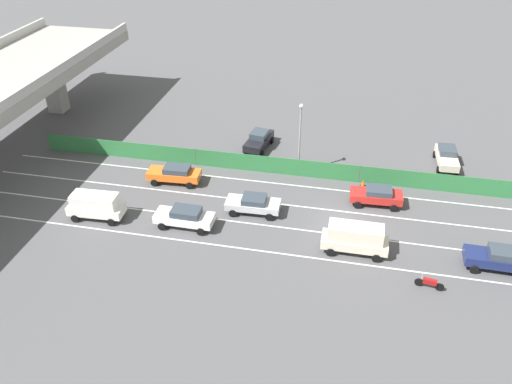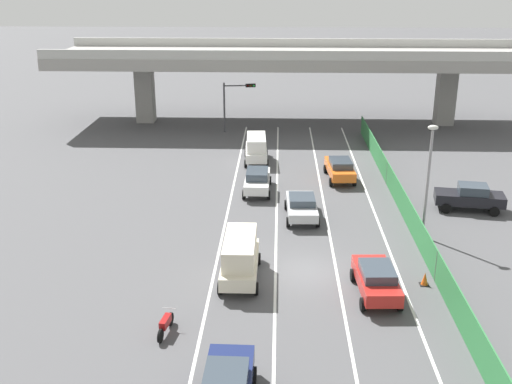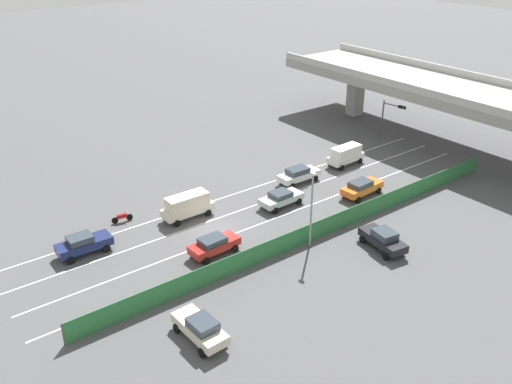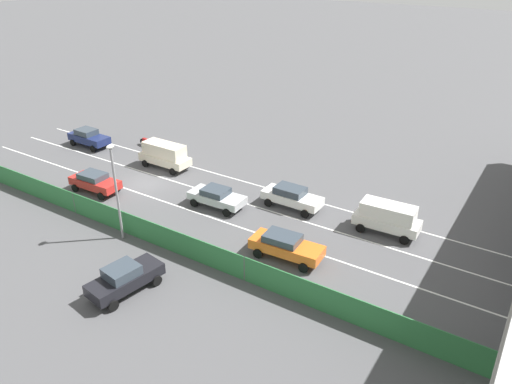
{
  "view_description": "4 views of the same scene",
  "coord_description": "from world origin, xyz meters",
  "px_view_note": "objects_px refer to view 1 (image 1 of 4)",
  "views": [
    {
      "loc": [
        -34.28,
        0.02,
        24.54
      ],
      "look_at": [
        1.24,
        7.52,
        1.18
      ],
      "focal_mm": 36.48,
      "sensor_mm": 36.0,
      "label": 1
    },
    {
      "loc": [
        -1.53,
        -28.87,
        14.85
      ],
      "look_at": [
        -2.89,
        6.8,
        1.97
      ],
      "focal_mm": 42.96,
      "sensor_mm": 36.0,
      "label": 2
    },
    {
      "loc": [
        35.76,
        -22.66,
        24.47
      ],
      "look_at": [
        -0.01,
        4.47,
        2.37
      ],
      "focal_mm": 38.37,
      "sensor_mm": 36.0,
      "label": 3
    },
    {
      "loc": [
        26.09,
        27.93,
        17.89
      ],
      "look_at": [
        -2.08,
        9.72,
        0.97
      ],
      "focal_mm": 34.35,
      "sensor_mm": 36.0,
      "label": 4
    }
  ],
  "objects_px": {
    "traffic_cone": "(363,183)",
    "street_lamp": "(300,132)",
    "car_sedan_navy": "(498,258)",
    "car_sedan_red": "(377,195)",
    "parked_sedan_cream": "(447,156)",
    "parked_sedan_dark": "(259,140)",
    "car_sedan_silver": "(253,204)",
    "car_van_cream": "(355,237)",
    "car_sedan_white": "(185,217)",
    "car_van_white": "(96,205)",
    "car_taxi_orange": "(175,173)",
    "motorcycle": "(430,283)"
  },
  "relations": [
    {
      "from": "car_sedan_navy",
      "to": "car_taxi_orange",
      "type": "distance_m",
      "value": 26.9
    },
    {
      "from": "car_taxi_orange",
      "to": "traffic_cone",
      "type": "relative_size",
      "value": 7.01
    },
    {
      "from": "parked_sedan_cream",
      "to": "parked_sedan_dark",
      "type": "bearing_deg",
      "value": 90.91
    },
    {
      "from": "car_sedan_red",
      "to": "parked_sedan_dark",
      "type": "bearing_deg",
      "value": 56.09
    },
    {
      "from": "car_sedan_navy",
      "to": "parked_sedan_dark",
      "type": "height_order",
      "value": "parked_sedan_dark"
    },
    {
      "from": "car_sedan_red",
      "to": "car_sedan_navy",
      "type": "bearing_deg",
      "value": -127.6
    },
    {
      "from": "car_van_white",
      "to": "parked_sedan_dark",
      "type": "height_order",
      "value": "car_van_white"
    },
    {
      "from": "motorcycle",
      "to": "parked_sedan_dark",
      "type": "distance_m",
      "value": 23.22
    },
    {
      "from": "car_van_cream",
      "to": "parked_sedan_cream",
      "type": "height_order",
      "value": "car_van_cream"
    },
    {
      "from": "parked_sedan_cream",
      "to": "parked_sedan_dark",
      "type": "height_order",
      "value": "parked_sedan_dark"
    },
    {
      "from": "car_sedan_red",
      "to": "car_van_cream",
      "type": "xyz_separation_m",
      "value": [
        -6.68,
        1.48,
        0.38
      ]
    },
    {
      "from": "traffic_cone",
      "to": "street_lamp",
      "type": "bearing_deg",
      "value": 78.77
    },
    {
      "from": "motorcycle",
      "to": "car_van_white",
      "type": "bearing_deg",
      "value": 83.39
    },
    {
      "from": "car_sedan_navy",
      "to": "car_van_white",
      "type": "relative_size",
      "value": 0.98
    },
    {
      "from": "car_sedan_silver",
      "to": "traffic_cone",
      "type": "bearing_deg",
      "value": -55.75
    },
    {
      "from": "car_van_cream",
      "to": "car_van_white",
      "type": "bearing_deg",
      "value": 89.85
    },
    {
      "from": "car_sedan_silver",
      "to": "car_van_cream",
      "type": "height_order",
      "value": "car_van_cream"
    },
    {
      "from": "car_sedan_navy",
      "to": "car_sedan_red",
      "type": "bearing_deg",
      "value": 52.4
    },
    {
      "from": "parked_sedan_cream",
      "to": "street_lamp",
      "type": "distance_m",
      "value": 14.5
    },
    {
      "from": "motorcycle",
      "to": "car_taxi_orange",
      "type": "bearing_deg",
      "value": 66.13
    },
    {
      "from": "parked_sedan_cream",
      "to": "motorcycle",
      "type": "bearing_deg",
      "value": 171.47
    },
    {
      "from": "parked_sedan_cream",
      "to": "parked_sedan_dark",
      "type": "xyz_separation_m",
      "value": [
        -0.28,
        18.0,
        0.01
      ]
    },
    {
      "from": "car_van_cream",
      "to": "street_lamp",
      "type": "height_order",
      "value": "street_lamp"
    },
    {
      "from": "car_sedan_red",
      "to": "car_taxi_orange",
      "type": "distance_m",
      "value": 17.65
    },
    {
      "from": "motorcycle",
      "to": "street_lamp",
      "type": "xyz_separation_m",
      "value": [
        13.41,
        10.82,
        3.7
      ]
    },
    {
      "from": "car_sedan_silver",
      "to": "car_sedan_white",
      "type": "distance_m",
      "value": 5.69
    },
    {
      "from": "parked_sedan_cream",
      "to": "traffic_cone",
      "type": "bearing_deg",
      "value": 126.14
    },
    {
      "from": "car_taxi_orange",
      "to": "car_van_cream",
      "type": "height_order",
      "value": "car_van_cream"
    },
    {
      "from": "parked_sedan_cream",
      "to": "traffic_cone",
      "type": "distance_m",
      "value": 9.31
    },
    {
      "from": "car_sedan_silver",
      "to": "car_sedan_red",
      "type": "bearing_deg",
      "value": -71.51
    },
    {
      "from": "car_van_cream",
      "to": "traffic_cone",
      "type": "xyz_separation_m",
      "value": [
        9.31,
        -0.34,
        -0.96
      ]
    },
    {
      "from": "car_sedan_silver",
      "to": "motorcycle",
      "type": "bearing_deg",
      "value": -115.04
    },
    {
      "from": "car_sedan_navy",
      "to": "car_van_cream",
      "type": "distance_m",
      "value": 9.97
    },
    {
      "from": "parked_sedan_cream",
      "to": "car_sedan_white",
      "type": "bearing_deg",
      "value": 124.38
    },
    {
      "from": "car_sedan_navy",
      "to": "car_sedan_silver",
      "type": "height_order",
      "value": "car_sedan_navy"
    },
    {
      "from": "car_sedan_white",
      "to": "parked_sedan_dark",
      "type": "relative_size",
      "value": 1.01
    },
    {
      "from": "car_taxi_orange",
      "to": "car_van_white",
      "type": "bearing_deg",
      "value": 146.27
    },
    {
      "from": "car_sedan_navy",
      "to": "traffic_cone",
      "type": "bearing_deg",
      "value": 46.42
    },
    {
      "from": "car_van_white",
      "to": "parked_sedan_dark",
      "type": "xyz_separation_m",
      "value": [
        14.45,
        -10.34,
        -0.29
      ]
    },
    {
      "from": "parked_sedan_dark",
      "to": "car_van_white",
      "type": "bearing_deg",
      "value": 144.41
    },
    {
      "from": "car_sedan_navy",
      "to": "car_sedan_red",
      "type": "height_order",
      "value": "car_sedan_navy"
    },
    {
      "from": "car_taxi_orange",
      "to": "car_sedan_white",
      "type": "bearing_deg",
      "value": -153.98
    },
    {
      "from": "car_sedan_red",
      "to": "street_lamp",
      "type": "xyz_separation_m",
      "value": [
        3.81,
        7.11,
        3.25
      ]
    },
    {
      "from": "car_sedan_silver",
      "to": "car_sedan_red",
      "type": "relative_size",
      "value": 1.02
    },
    {
      "from": "car_van_white",
      "to": "motorcycle",
      "type": "bearing_deg",
      "value": -96.61
    },
    {
      "from": "motorcycle",
      "to": "street_lamp",
      "type": "relative_size",
      "value": 0.29
    },
    {
      "from": "street_lamp",
      "to": "car_van_white",
      "type": "bearing_deg",
      "value": 125.07
    },
    {
      "from": "car_sedan_red",
      "to": "parked_sedan_cream",
      "type": "xyz_separation_m",
      "value": [
        8.11,
        -6.36,
        0.03
      ]
    },
    {
      "from": "parked_sedan_dark",
      "to": "street_lamp",
      "type": "distance_m",
      "value": 6.85
    },
    {
      "from": "street_lamp",
      "to": "traffic_cone",
      "type": "xyz_separation_m",
      "value": [
        -1.18,
        -5.97,
        -3.84
      ]
    }
  ]
}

